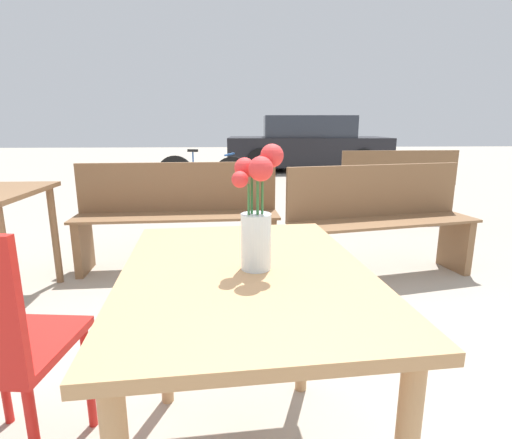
# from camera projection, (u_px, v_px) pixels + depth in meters

# --- Properties ---
(table_front) EXTENTS (0.78, 1.04, 0.74)m
(table_front) POSITION_uv_depth(u_px,v_px,m) (246.00, 303.00, 1.18)
(table_front) COLOR tan
(table_front) RESTS_ON ground_plane
(flower_vase) EXTENTS (0.14, 0.12, 0.35)m
(flower_vase) POSITION_uv_depth(u_px,v_px,m) (257.00, 218.00, 1.11)
(flower_vase) COLOR silver
(flower_vase) RESTS_ON table_front
(bench_near) EXTENTS (1.49, 0.65, 0.85)m
(bench_near) POSITION_uv_depth(u_px,v_px,m) (380.00, 218.00, 3.05)
(bench_near) COLOR brown
(bench_near) RESTS_ON ground_plane
(bench_middle) EXTENTS (1.62, 0.43, 0.85)m
(bench_middle) POSITION_uv_depth(u_px,v_px,m) (178.00, 212.00, 3.23)
(bench_middle) COLOR brown
(bench_middle) RESTS_ON ground_plane
(bench_far) EXTENTS (1.43, 0.40, 0.85)m
(bench_far) POSITION_uv_depth(u_px,v_px,m) (395.00, 183.00, 4.90)
(bench_far) COLOR brown
(bench_far) RESTS_ON ground_plane
(bicycle) EXTENTS (1.58, 0.58, 0.77)m
(bicycle) POSITION_uv_depth(u_px,v_px,m) (204.00, 176.00, 6.35)
(bicycle) COLOR black
(bicycle) RESTS_ON ground_plane
(parked_car) EXTENTS (4.05, 1.98, 1.36)m
(parked_car) POSITION_uv_depth(u_px,v_px,m) (307.00, 145.00, 10.18)
(parked_car) COLOR black
(parked_car) RESTS_ON ground_plane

